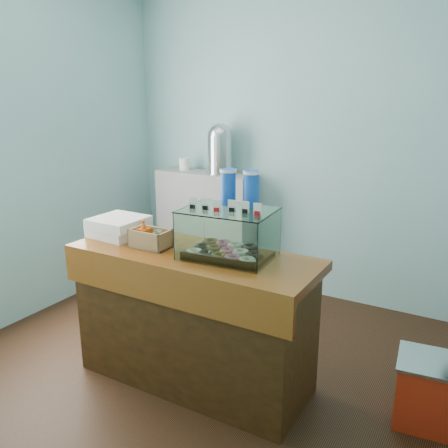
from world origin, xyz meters
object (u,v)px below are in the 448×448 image
Objects in this scene: counter at (193,317)px; coffee_urn at (220,147)px; display_case at (230,229)px; red_cooler at (437,393)px.

coffee_urn is (-0.73, 1.57, 0.89)m from counter.
display_case is 1.52m from red_cooler.
coffee_urn is (-0.96, 1.49, 0.28)m from display_case.
counter is 0.65m from display_case.
coffee_urn reaches higher than counter.
counter is 3.35× the size of coffee_urn.
display_case is (0.23, 0.08, 0.61)m from counter.
red_cooler is (2.17, -1.23, -1.15)m from coffee_urn.
counter is 3.25× the size of red_cooler.
display_case is 1.16× the size of red_cooler.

